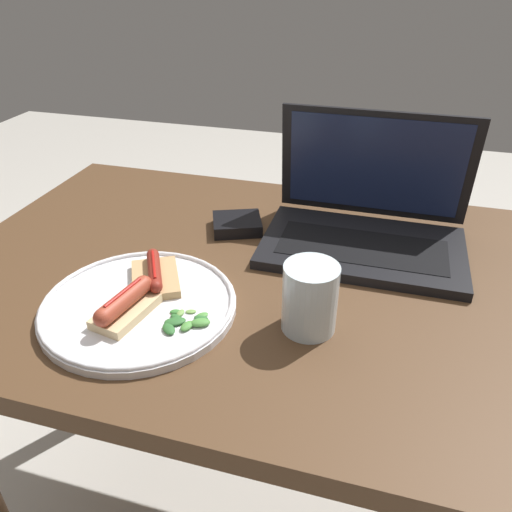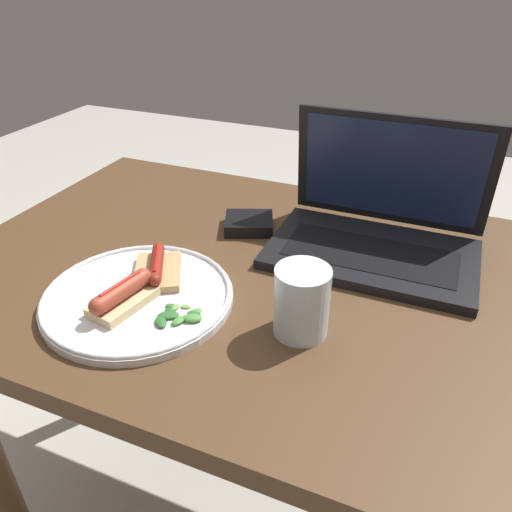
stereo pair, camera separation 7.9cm
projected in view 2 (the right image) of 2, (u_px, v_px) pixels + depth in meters
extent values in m
cube|color=#4C331E|center=(296.00, 285.00, 0.86)|extent=(1.23, 0.74, 0.04)
cylinder|color=#4C331E|center=(148.00, 296.00, 1.45)|extent=(0.05, 0.05, 0.69)
cube|color=black|center=(371.00, 254.00, 0.89)|extent=(0.36, 0.22, 0.02)
cube|color=black|center=(370.00, 253.00, 0.88)|extent=(0.30, 0.12, 0.00)
cube|color=black|center=(392.00, 170.00, 0.93)|extent=(0.36, 0.03, 0.21)
cube|color=#192347|center=(391.00, 171.00, 0.93)|extent=(0.33, 0.02, 0.19)
cylinder|color=silver|center=(138.00, 298.00, 0.79)|extent=(0.30, 0.30, 0.01)
torus|color=silver|center=(138.00, 294.00, 0.78)|extent=(0.30, 0.30, 0.01)
cube|color=#D6B784|center=(123.00, 302.00, 0.76)|extent=(0.07, 0.11, 0.01)
cylinder|color=#9E3D28|center=(121.00, 291.00, 0.75)|extent=(0.04, 0.10, 0.03)
sphere|color=#9E3D28|center=(143.00, 277.00, 0.78)|extent=(0.03, 0.03, 0.03)
sphere|color=#9E3D28|center=(98.00, 306.00, 0.71)|extent=(0.03, 0.03, 0.03)
cylinder|color=red|center=(120.00, 283.00, 0.74)|extent=(0.02, 0.08, 0.01)
cube|color=tan|center=(158.00, 272.00, 0.83)|extent=(0.12, 0.13, 0.01)
cylinder|color=maroon|center=(157.00, 263.00, 0.82)|extent=(0.06, 0.09, 0.02)
sphere|color=maroon|center=(155.00, 280.00, 0.78)|extent=(0.02, 0.02, 0.02)
sphere|color=maroon|center=(159.00, 249.00, 0.86)|extent=(0.02, 0.02, 0.02)
cylinder|color=red|center=(156.00, 258.00, 0.81)|extent=(0.04, 0.07, 0.01)
ellipsoid|color=#2D662D|center=(168.00, 315.00, 0.73)|extent=(0.04, 0.03, 0.01)
ellipsoid|color=#387A33|center=(171.00, 306.00, 0.76)|extent=(0.02, 0.01, 0.00)
ellipsoid|color=#2D662D|center=(161.00, 322.00, 0.72)|extent=(0.03, 0.03, 0.01)
ellipsoid|color=#2D662D|center=(194.00, 314.00, 0.74)|extent=(0.02, 0.02, 0.00)
ellipsoid|color=#709E4C|center=(186.00, 307.00, 0.75)|extent=(0.02, 0.01, 0.00)
ellipsoid|color=#2D662D|center=(170.00, 311.00, 0.75)|extent=(0.02, 0.02, 0.00)
ellipsoid|color=#4C8E3D|center=(179.00, 320.00, 0.72)|extent=(0.02, 0.03, 0.01)
ellipsoid|color=#709E4C|center=(175.00, 307.00, 0.75)|extent=(0.01, 0.02, 0.00)
ellipsoid|color=#4C8E3D|center=(196.00, 311.00, 0.74)|extent=(0.02, 0.02, 0.00)
ellipsoid|color=#4C8E3D|center=(192.00, 318.00, 0.73)|extent=(0.03, 0.03, 0.01)
cylinder|color=silver|center=(302.00, 301.00, 0.70)|extent=(0.08, 0.08, 0.10)
cube|color=black|center=(249.00, 223.00, 0.99)|extent=(0.12, 0.11, 0.02)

